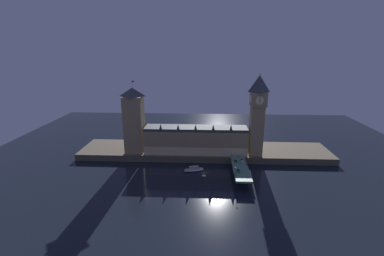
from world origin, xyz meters
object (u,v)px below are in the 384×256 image
(car_northbound_trail, at_px, (238,171))
(street_lamp_far, at_px, (232,155))
(car_southbound_trail, at_px, (242,160))
(pedestrian_near_rail, at_px, (236,174))
(car_northbound_lead, at_px, (236,161))
(street_lamp_near, at_px, (235,170))
(clock_tower, at_px, (257,113))
(victoria_tower, at_px, (134,120))
(pedestrian_mid_walk, at_px, (247,164))
(boat_upstream, at_px, (194,169))

(car_northbound_trail, relative_size, street_lamp_far, 0.66)
(car_southbound_trail, height_order, pedestrian_near_rail, pedestrian_near_rail)
(car_northbound_lead, bearing_deg, street_lamp_near, -96.65)
(clock_tower, relative_size, victoria_tower, 1.11)
(victoria_tower, xyz_separation_m, car_northbound_lead, (84.72, -23.96, -25.64))
(clock_tower, height_order, pedestrian_mid_walk, clock_tower)
(pedestrian_near_rail, relative_size, street_lamp_far, 0.28)
(clock_tower, bearing_deg, car_southbound_trail, -124.27)
(pedestrian_near_rail, distance_m, pedestrian_mid_walk, 19.38)
(pedestrian_near_rail, bearing_deg, boat_upstream, 146.29)
(car_northbound_lead, distance_m, car_northbound_trail, 17.59)
(street_lamp_near, bearing_deg, car_northbound_trail, 68.54)
(boat_upstream, bearing_deg, pedestrian_near_rail, -33.71)
(car_southbound_trail, bearing_deg, car_northbound_lead, -158.73)
(victoria_tower, xyz_separation_m, street_lamp_near, (81.81, -48.97, -21.94))
(car_northbound_lead, height_order, car_southbound_trail, car_northbound_lead)
(clock_tower, distance_m, car_southbound_trail, 41.23)
(car_southbound_trail, distance_m, street_lamp_near, 28.36)
(car_northbound_lead, relative_size, pedestrian_near_rail, 2.31)
(car_southbound_trail, height_order, street_lamp_far, street_lamp_far)
(car_northbound_trail, bearing_deg, street_lamp_near, -111.46)
(clock_tower, relative_size, car_northbound_trail, 15.51)
(pedestrian_near_rail, bearing_deg, car_southbound_trail, 73.38)
(car_southbound_trail, height_order, pedestrian_mid_walk, pedestrian_mid_walk)
(clock_tower, relative_size, street_lamp_far, 10.25)
(car_southbound_trail, bearing_deg, boat_upstream, -172.00)
(pedestrian_near_rail, height_order, street_lamp_near, street_lamp_near)
(victoria_tower, bearing_deg, street_lamp_far, -13.42)
(victoria_tower, height_order, street_lamp_far, victoria_tower)
(street_lamp_near, bearing_deg, car_northbound_lead, 83.35)
(pedestrian_near_rail, distance_m, street_lamp_near, 3.77)
(pedestrian_near_rail, bearing_deg, clock_tower, 65.04)
(victoria_tower, bearing_deg, clock_tower, -1.35)
(car_northbound_trail, bearing_deg, car_northbound_lead, 90.00)
(victoria_tower, bearing_deg, car_northbound_trail, -26.13)
(car_northbound_lead, relative_size, street_lamp_far, 0.65)
(car_northbound_trail, bearing_deg, car_southbound_trail, 75.57)
(car_northbound_trail, xyz_separation_m, pedestrian_near_rail, (-2.52, -5.73, 0.31))
(victoria_tower, height_order, car_southbound_trail, victoria_tower)
(pedestrian_mid_walk, bearing_deg, car_southbound_trail, 106.10)
(car_northbound_lead, xyz_separation_m, pedestrian_mid_walk, (7.55, -6.76, 0.35))
(car_southbound_trail, relative_size, pedestrian_mid_walk, 2.18)
(car_southbound_trail, relative_size, pedestrian_near_rail, 2.17)
(street_lamp_near, bearing_deg, clock_tower, 65.43)
(victoria_tower, height_order, car_northbound_lead, victoria_tower)
(car_northbound_lead, relative_size, car_southbound_trail, 1.06)
(clock_tower, distance_m, pedestrian_mid_walk, 45.09)
(car_northbound_lead, distance_m, street_lamp_near, 25.45)
(boat_upstream, bearing_deg, car_northbound_lead, 5.83)
(car_southbound_trail, height_order, street_lamp_near, street_lamp_near)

